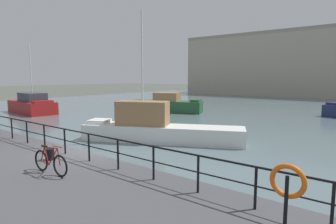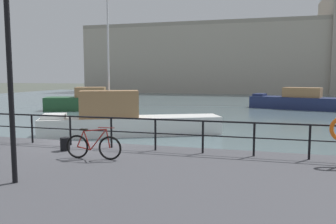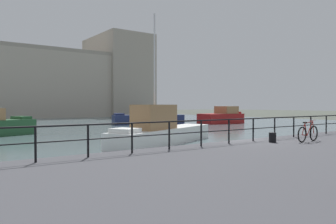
{
  "view_description": "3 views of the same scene",
  "coord_description": "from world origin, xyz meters",
  "px_view_note": "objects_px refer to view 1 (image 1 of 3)",
  "views": [
    {
      "loc": [
        10.14,
        -7.13,
        3.95
      ],
      "look_at": [
        0.85,
        4.9,
        2.05
      ],
      "focal_mm": 30.03,
      "sensor_mm": 36.0,
      "label": 1
    },
    {
      "loc": [
        6.43,
        -11.5,
        3.28
      ],
      "look_at": [
        1.87,
        5.1,
        1.44
      ],
      "focal_mm": 36.35,
      "sensor_mm": 36.0,
      "label": 2
    },
    {
      "loc": [
        -12.25,
        -10.71,
        2.46
      ],
      "look_at": [
        0.81,
        7.4,
        1.97
      ],
      "focal_mm": 34.92,
      "sensor_mm": 36.0,
      "label": 3
    }
  ],
  "objects_px": {
    "parked_bicycle": "(50,162)",
    "mooring_bollard": "(50,154)",
    "moored_white_yacht": "(166,105)",
    "moored_small_launch": "(32,105)",
    "life_ring_stand": "(288,183)",
    "moored_green_narrowboat": "(156,128)"
  },
  "relations": [
    {
      "from": "moored_white_yacht",
      "to": "parked_bicycle",
      "type": "xyz_separation_m",
      "value": [
        10.92,
        -20.18,
        0.33
      ]
    },
    {
      "from": "moored_white_yacht",
      "to": "moored_small_launch",
      "type": "xyz_separation_m",
      "value": [
        -11.13,
        -9.75,
        0.05
      ]
    },
    {
      "from": "moored_white_yacht",
      "to": "life_ring_stand",
      "type": "xyz_separation_m",
      "value": [
        18.0,
        -18.94,
        0.91
      ]
    },
    {
      "from": "moored_small_launch",
      "to": "mooring_bollard",
      "type": "height_order",
      "value": "moored_small_launch"
    },
    {
      "from": "mooring_bollard",
      "to": "life_ring_stand",
      "type": "relative_size",
      "value": 0.31
    },
    {
      "from": "moored_green_narrowboat",
      "to": "parked_bicycle",
      "type": "height_order",
      "value": "moored_green_narrowboat"
    },
    {
      "from": "moored_white_yacht",
      "to": "parked_bicycle",
      "type": "bearing_deg",
      "value": -82.51
    },
    {
      "from": "life_ring_stand",
      "to": "parked_bicycle",
      "type": "bearing_deg",
      "value": -170.05
    },
    {
      "from": "moored_white_yacht",
      "to": "moored_green_narrowboat",
      "type": "relative_size",
      "value": 0.87
    },
    {
      "from": "moored_green_narrowboat",
      "to": "life_ring_stand",
      "type": "distance_m",
      "value": 11.82
    },
    {
      "from": "moored_small_launch",
      "to": "moored_white_yacht",
      "type": "bearing_deg",
      "value": 47.89
    },
    {
      "from": "moored_white_yacht",
      "to": "life_ring_stand",
      "type": "height_order",
      "value": "moored_white_yacht"
    },
    {
      "from": "moored_small_launch",
      "to": "parked_bicycle",
      "type": "height_order",
      "value": "moored_small_launch"
    },
    {
      "from": "moored_small_launch",
      "to": "life_ring_stand",
      "type": "xyz_separation_m",
      "value": [
        29.13,
        -9.19,
        0.86
      ]
    },
    {
      "from": "parked_bicycle",
      "to": "mooring_bollard",
      "type": "xyz_separation_m",
      "value": [
        -1.48,
        0.82,
        -0.17
      ]
    },
    {
      "from": "moored_small_launch",
      "to": "life_ring_stand",
      "type": "height_order",
      "value": "moored_small_launch"
    },
    {
      "from": "moored_green_narrowboat",
      "to": "life_ring_stand",
      "type": "height_order",
      "value": "moored_green_narrowboat"
    },
    {
      "from": "moored_white_yacht",
      "to": "moored_small_launch",
      "type": "height_order",
      "value": "moored_small_launch"
    },
    {
      "from": "parked_bicycle",
      "to": "life_ring_stand",
      "type": "distance_m",
      "value": 7.21
    },
    {
      "from": "life_ring_stand",
      "to": "moored_green_narrowboat",
      "type": "bearing_deg",
      "value": 143.54
    },
    {
      "from": "parked_bicycle",
      "to": "life_ring_stand",
      "type": "height_order",
      "value": "life_ring_stand"
    },
    {
      "from": "moored_green_narrowboat",
      "to": "moored_white_yacht",
      "type": "bearing_deg",
      "value": -79.56
    }
  ]
}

